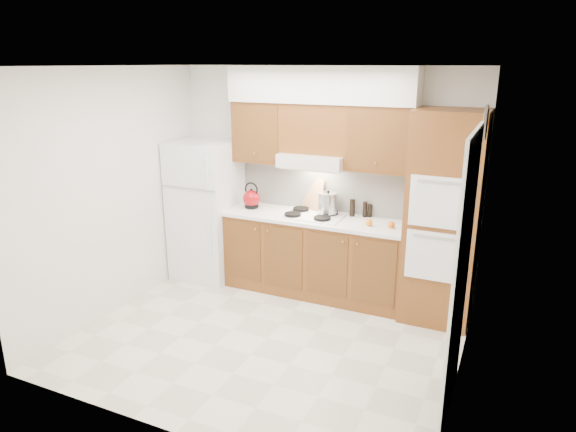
# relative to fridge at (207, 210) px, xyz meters

# --- Properties ---
(floor) EXTENTS (3.60, 3.60, 0.00)m
(floor) POSITION_rel_fridge_xyz_m (1.41, -1.14, -0.86)
(floor) COLOR beige
(floor) RESTS_ON ground
(ceiling) EXTENTS (3.60, 3.60, 0.00)m
(ceiling) POSITION_rel_fridge_xyz_m (1.41, -1.14, 1.74)
(ceiling) COLOR white
(ceiling) RESTS_ON wall_back
(wall_back) EXTENTS (3.60, 0.02, 2.60)m
(wall_back) POSITION_rel_fridge_xyz_m (1.41, 0.36, 0.44)
(wall_back) COLOR white
(wall_back) RESTS_ON floor
(wall_left) EXTENTS (0.02, 3.00, 2.60)m
(wall_left) POSITION_rel_fridge_xyz_m (-0.40, -1.14, 0.44)
(wall_left) COLOR white
(wall_left) RESTS_ON floor
(wall_right) EXTENTS (0.02, 3.00, 2.60)m
(wall_right) POSITION_rel_fridge_xyz_m (3.21, -1.14, 0.44)
(wall_right) COLOR white
(wall_right) RESTS_ON floor
(fridge) EXTENTS (0.75, 0.72, 1.72)m
(fridge) POSITION_rel_fridge_xyz_m (0.00, 0.00, 0.00)
(fridge) COLOR white
(fridge) RESTS_ON floor
(base_cabinets) EXTENTS (2.11, 0.60, 0.90)m
(base_cabinets) POSITION_rel_fridge_xyz_m (1.43, 0.06, -0.41)
(base_cabinets) COLOR brown
(base_cabinets) RESTS_ON floor
(countertop) EXTENTS (2.13, 0.62, 0.04)m
(countertop) POSITION_rel_fridge_xyz_m (1.43, 0.05, 0.06)
(countertop) COLOR white
(countertop) RESTS_ON base_cabinets
(backsplash) EXTENTS (2.11, 0.03, 0.56)m
(backsplash) POSITION_rel_fridge_xyz_m (1.43, 0.34, 0.36)
(backsplash) COLOR white
(backsplash) RESTS_ON countertop
(oven_cabinet) EXTENTS (0.70, 0.65, 2.20)m
(oven_cabinet) POSITION_rel_fridge_xyz_m (2.85, 0.03, 0.24)
(oven_cabinet) COLOR brown
(oven_cabinet) RESTS_ON floor
(upper_cab_left) EXTENTS (0.63, 0.33, 0.70)m
(upper_cab_left) POSITION_rel_fridge_xyz_m (0.69, 0.19, 0.99)
(upper_cab_left) COLOR brown
(upper_cab_left) RESTS_ON wall_back
(upper_cab_right) EXTENTS (0.73, 0.33, 0.70)m
(upper_cab_right) POSITION_rel_fridge_xyz_m (2.12, 0.19, 0.99)
(upper_cab_right) COLOR brown
(upper_cab_right) RESTS_ON wall_back
(range_hood) EXTENTS (0.75, 0.45, 0.15)m
(range_hood) POSITION_rel_fridge_xyz_m (1.38, 0.13, 0.71)
(range_hood) COLOR silver
(range_hood) RESTS_ON wall_back
(upper_cab_over_hood) EXTENTS (0.75, 0.33, 0.55)m
(upper_cab_over_hood) POSITION_rel_fridge_xyz_m (1.38, 0.19, 1.06)
(upper_cab_over_hood) COLOR brown
(upper_cab_over_hood) RESTS_ON range_hood
(soffit) EXTENTS (2.13, 0.36, 0.40)m
(soffit) POSITION_rel_fridge_xyz_m (1.43, 0.18, 1.54)
(soffit) COLOR silver
(soffit) RESTS_ON wall_back
(cooktop) EXTENTS (0.74, 0.50, 0.01)m
(cooktop) POSITION_rel_fridge_xyz_m (1.38, 0.07, 0.09)
(cooktop) COLOR white
(cooktop) RESTS_ON countertop
(doorway) EXTENTS (0.02, 0.90, 2.10)m
(doorway) POSITION_rel_fridge_xyz_m (3.19, -1.49, 0.19)
(doorway) COLOR black
(doorway) RESTS_ON floor
(wall_clock) EXTENTS (0.02, 0.30, 0.30)m
(wall_clock) POSITION_rel_fridge_xyz_m (3.19, -0.59, 1.29)
(wall_clock) COLOR #3F3833
(wall_clock) RESTS_ON wall_right
(kettle) EXTENTS (0.26, 0.26, 0.21)m
(kettle) POSITION_rel_fridge_xyz_m (0.60, 0.08, 0.20)
(kettle) COLOR maroon
(kettle) RESTS_ON countertop
(cutting_board) EXTENTS (0.29, 0.19, 0.37)m
(cutting_board) POSITION_rel_fridge_xyz_m (1.31, 0.31, 0.28)
(cutting_board) COLOR tan
(cutting_board) RESTS_ON countertop
(stock_pot) EXTENTS (0.23, 0.23, 0.23)m
(stock_pot) POSITION_rel_fridge_xyz_m (1.54, 0.17, 0.22)
(stock_pot) COLOR #B0B0B4
(stock_pot) RESTS_ON cooktop
(condiment_a) EXTENTS (0.06, 0.06, 0.18)m
(condiment_a) POSITION_rel_fridge_xyz_m (1.95, 0.28, 0.17)
(condiment_a) COLOR black
(condiment_a) RESTS_ON countertop
(condiment_b) EXTENTS (0.07, 0.07, 0.20)m
(condiment_b) POSITION_rel_fridge_xyz_m (1.81, 0.25, 0.18)
(condiment_b) COLOR black
(condiment_b) RESTS_ON countertop
(condiment_c) EXTENTS (0.06, 0.06, 0.14)m
(condiment_c) POSITION_rel_fridge_xyz_m (2.00, 0.31, 0.15)
(condiment_c) COLOR black
(condiment_c) RESTS_ON countertop
(orange_near) EXTENTS (0.08, 0.08, 0.07)m
(orange_near) POSITION_rel_fridge_xyz_m (2.33, -0.01, 0.12)
(orange_near) COLOR #FF5B0D
(orange_near) RESTS_ON countertop
(orange_far) EXTENTS (0.10, 0.10, 0.07)m
(orange_far) POSITION_rel_fridge_xyz_m (2.09, -0.03, 0.12)
(orange_far) COLOR orange
(orange_far) RESTS_ON countertop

